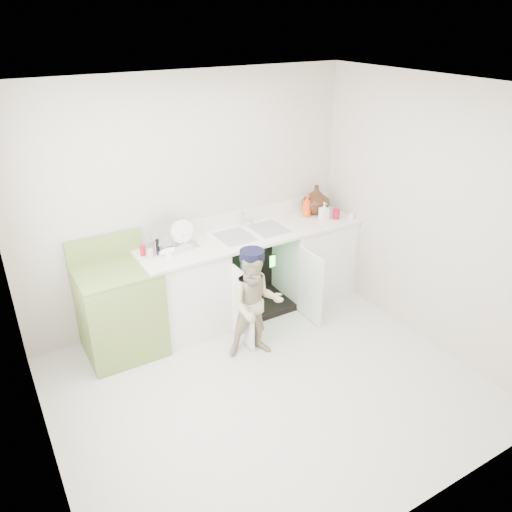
{
  "coord_description": "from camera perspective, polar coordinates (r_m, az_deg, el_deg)",
  "views": [
    {
      "loc": [
        -1.82,
        -2.88,
        2.97
      ],
      "look_at": [
        0.3,
        0.7,
        0.91
      ],
      "focal_mm": 35.0,
      "sensor_mm": 36.0,
      "label": 1
    }
  ],
  "objects": [
    {
      "name": "room_shell",
      "position": [
        3.82,
        1.5,
        -0.48
      ],
      "size": [
        6.0,
        5.5,
        1.26
      ],
      "color": "beige",
      "rests_on": "ground"
    },
    {
      "name": "repair_worker",
      "position": [
        4.6,
        -0.05,
        -5.5
      ],
      "size": [
        0.76,
        0.65,
        1.08
      ],
      "rotation": [
        0.0,
        0.0,
        -0.34
      ],
      "color": "tan",
      "rests_on": "ground"
    },
    {
      "name": "counter_run",
      "position": [
        5.36,
        -0.23,
        -1.47
      ],
      "size": [
        2.44,
        1.02,
        1.22
      ],
      "color": "white",
      "rests_on": "ground"
    },
    {
      "name": "ground",
      "position": [
        4.52,
        1.31,
        -14.79
      ],
      "size": [
        3.5,
        3.5,
        0.0
      ],
      "primitive_type": "plane",
      "color": "#B9B1A2",
      "rests_on": "ground"
    },
    {
      "name": "avocado_stove",
      "position": [
        4.86,
        -15.28,
        -5.89
      ],
      "size": [
        0.71,
        0.65,
        1.1
      ],
      "color": "olive",
      "rests_on": "ground"
    }
  ]
}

